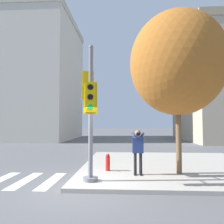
# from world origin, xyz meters

# --- Properties ---
(ground_plane) EXTENTS (160.00, 160.00, 0.00)m
(ground_plane) POSITION_xyz_m (0.00, 0.00, 0.00)
(ground_plane) COLOR #5B5B5E
(sidewalk_corner) EXTENTS (8.00, 8.00, 0.13)m
(sidewalk_corner) POSITION_xyz_m (3.50, 3.50, 0.07)
(sidewalk_corner) COLOR #ADA89E
(sidewalk_corner) RESTS_ON ground_plane
(traffic_signal_pole) EXTENTS (0.67, 1.41, 4.52)m
(traffic_signal_pole) POSITION_xyz_m (0.19, 0.36, 2.58)
(traffic_signal_pole) COLOR slate
(traffic_signal_pole) RESTS_ON sidewalk_corner
(person_photographer) EXTENTS (0.50, 0.53, 1.63)m
(person_photographer) POSITION_xyz_m (1.83, 1.33, 1.11)
(person_photographer) COLOR black
(person_photographer) RESTS_ON sidewalk_corner
(street_tree) EXTENTS (3.65, 3.65, 6.20)m
(street_tree) POSITION_xyz_m (3.39, 1.65, 4.31)
(street_tree) COLOR brown
(street_tree) RESTS_ON sidewalk_corner
(fire_hydrant) EXTENTS (0.18, 0.24, 0.67)m
(fire_hydrant) POSITION_xyz_m (0.67, 1.95, 0.46)
(fire_hydrant) COLOR red
(fire_hydrant) RESTS_ON sidewalk_corner
(building_left) EXTENTS (10.66, 12.26, 15.45)m
(building_left) POSITION_xyz_m (-10.49, 20.83, 7.74)
(building_left) COLOR beige
(building_left) RESTS_ON ground_plane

